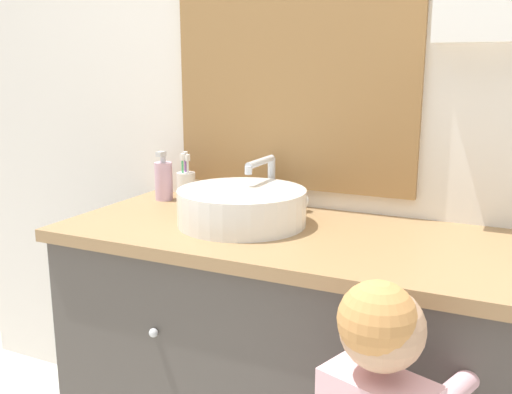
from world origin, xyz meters
TOP-DOWN VIEW (x-y plane):
  - wall_back at (0.02, 0.62)m, footprint 3.20×0.18m
  - vanity_counter at (0.00, 0.31)m, footprint 1.39×0.58m
  - sink_basin at (-0.20, 0.33)m, footprint 0.37×0.42m
  - toothbrush_holder at (-0.49, 0.49)m, footprint 0.06×0.06m
  - soap_dispenser at (-0.58, 0.49)m, footprint 0.06×0.06m

SIDE VIEW (x-z plane):
  - vanity_counter at x=0.00m, z-range 0.00..0.85m
  - sink_basin at x=-0.20m, z-range 0.81..0.99m
  - toothbrush_holder at x=-0.49m, z-range 0.82..0.98m
  - soap_dispenser at x=-0.58m, z-range 0.83..1.00m
  - wall_back at x=0.02m, z-range 0.03..2.53m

